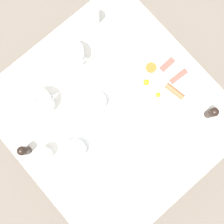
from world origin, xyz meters
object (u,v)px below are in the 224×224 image
object	(u,v)px
teacup_with_saucer_left	(97,102)
napkin_folded	(110,223)
teacup_with_saucer_right	(77,149)
water_glass_short	(44,154)
pepper_grinder	(212,113)
teapot_far	(39,103)
salt_grinder	(24,151)
breakfast_plate	(162,81)
teapot_near	(70,55)
knife_by_plate	(134,173)
water_glass_tall	(93,16)
fork_by_plate	(182,146)

from	to	relation	value
teacup_with_saucer_left	napkin_folded	distance (m)	0.55
teacup_with_saucer_left	teacup_with_saucer_right	distance (m)	0.24
water_glass_short	pepper_grinder	size ratio (longest dim) A/B	0.83
teapot_far	salt_grinder	world-z (taller)	teapot_far
breakfast_plate	pepper_grinder	size ratio (longest dim) A/B	3.05
napkin_folded	teapot_near	bearing A→B (deg)	62.44
breakfast_plate	knife_by_plate	world-z (taller)	breakfast_plate
teapot_near	teacup_with_saucer_left	distance (m)	0.26
napkin_folded	salt_grinder	bearing A→B (deg)	99.09
teacup_with_saucer_left	water_glass_short	xyz separation A→B (m)	(-0.34, -0.02, 0.02)
water_glass_tall	salt_grinder	bearing A→B (deg)	-156.23
breakfast_plate	water_glass_tall	xyz separation A→B (m)	(-0.05, 0.45, 0.04)
teacup_with_saucer_right	water_glass_tall	world-z (taller)	water_glass_tall
water_glass_tall	knife_by_plate	world-z (taller)	water_glass_tall
pepper_grinder	teacup_with_saucer_right	bearing A→B (deg)	153.87
water_glass_short	pepper_grinder	distance (m)	0.79
teapot_far	fork_by_plate	xyz separation A→B (m)	(0.37, -0.59, -0.05)
teapot_far	knife_by_plate	world-z (taller)	teapot_far
teapot_near	salt_grinder	size ratio (longest dim) A/B	1.93
teapot_near	water_glass_short	xyz separation A→B (m)	(-0.39, -0.27, -0.01)
teapot_far	pepper_grinder	world-z (taller)	teapot_far
salt_grinder	water_glass_short	bearing A→B (deg)	-49.58
salt_grinder	water_glass_tall	bearing A→B (deg)	23.77
water_glass_short	knife_by_plate	size ratio (longest dim) A/B	0.46
pepper_grinder	knife_by_plate	world-z (taller)	pepper_grinder
breakfast_plate	fork_by_plate	distance (m)	0.33
teacup_with_saucer_left	water_glass_tall	bearing A→B (deg)	52.22
teacup_with_saucer_right	fork_by_plate	bearing A→B (deg)	-39.58
fork_by_plate	pepper_grinder	bearing A→B (deg)	8.36
fork_by_plate	teacup_with_saucer_right	bearing A→B (deg)	140.42
water_glass_tall	salt_grinder	world-z (taller)	same
teacup_with_saucer_right	fork_by_plate	world-z (taller)	teacup_with_saucer_right
fork_by_plate	knife_by_plate	bearing A→B (deg)	167.56
breakfast_plate	teacup_with_saucer_left	world-z (taller)	teacup_with_saucer_left
breakfast_plate	teacup_with_saucer_left	distance (m)	0.33
knife_by_plate	pepper_grinder	bearing A→B (deg)	-3.29
teacup_with_saucer_left	teacup_with_saucer_right	size ratio (longest dim) A/B	1.00
teapot_near	pepper_grinder	size ratio (longest dim) A/B	1.93
water_glass_tall	salt_grinder	xyz separation A→B (m)	(-0.65, -0.29, 0.00)
teapot_far	pepper_grinder	xyz separation A→B (m)	(0.57, -0.56, -0.00)
teacup_with_saucer_left	fork_by_plate	size ratio (longest dim) A/B	0.79
pepper_grinder	teacup_with_saucer_left	bearing A→B (deg)	133.18
water_glass_short	teacup_with_saucer_right	bearing A→B (deg)	-33.26
teapot_far	teacup_with_saucer_right	xyz separation A→B (m)	(-0.01, -0.27, -0.03)
water_glass_short	knife_by_plate	xyz separation A→B (m)	(0.25, -0.34, -0.04)
teapot_near	pepper_grinder	xyz separation A→B (m)	(0.31, -0.64, -0.00)
napkin_folded	fork_by_plate	bearing A→B (deg)	4.22
water_glass_tall	teapot_far	bearing A→B (deg)	-160.84
teacup_with_saucer_left	knife_by_plate	distance (m)	0.37
breakfast_plate	teapot_near	world-z (taller)	teapot_near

